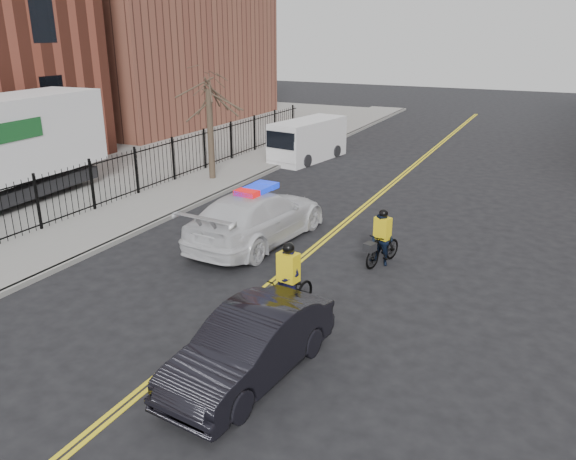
# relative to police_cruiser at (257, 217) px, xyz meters

# --- Properties ---
(ground) EXTENTS (120.00, 120.00, 0.00)m
(ground) POSITION_rel_police_cruiser_xyz_m (1.92, -4.03, -0.86)
(ground) COLOR black
(ground) RESTS_ON ground
(center_line_left) EXTENTS (0.10, 60.00, 0.01)m
(center_line_left) POSITION_rel_police_cruiser_xyz_m (1.84, 3.97, -0.86)
(center_line_left) COLOR yellow
(center_line_left) RESTS_ON ground
(center_line_right) EXTENTS (0.10, 60.00, 0.01)m
(center_line_right) POSITION_rel_police_cruiser_xyz_m (2.00, 3.97, -0.86)
(center_line_right) COLOR yellow
(center_line_right) RESTS_ON ground
(sidewalk) EXTENTS (3.00, 60.00, 0.15)m
(sidewalk) POSITION_rel_police_cruiser_xyz_m (-5.58, 3.97, -0.79)
(sidewalk) COLOR gray
(sidewalk) RESTS_ON ground
(curb) EXTENTS (0.20, 60.00, 0.15)m
(curb) POSITION_rel_police_cruiser_xyz_m (-4.08, 3.97, -0.79)
(curb) COLOR gray
(curb) RESTS_ON ground
(iron_fence) EXTENTS (0.12, 28.00, 2.00)m
(iron_fence) POSITION_rel_police_cruiser_xyz_m (-7.08, 3.97, 0.14)
(iron_fence) COLOR black
(iron_fence) RESTS_ON ground
(lot_pad) EXTENTS (18.00, 60.00, 0.02)m
(lot_pad) POSITION_rel_police_cruiser_xyz_m (-16.08, 3.97, -0.85)
(lot_pad) COLOR gray
(lot_pad) RESTS_ON ground
(warehouse_far) EXTENTS (14.00, 18.00, 14.00)m
(warehouse_far) POSITION_rel_police_cruiser_xyz_m (-21.08, 19.97, 6.14)
(warehouse_far) COLOR brown
(warehouse_far) RESTS_ON ground
(street_tree) EXTENTS (3.20, 3.20, 4.80)m
(street_tree) POSITION_rel_police_cruiser_xyz_m (-5.68, 5.97, 2.67)
(street_tree) COLOR #3A2F22
(street_tree) RESTS_ON sidewalk
(police_cruiser) EXTENTS (2.82, 6.06, 1.87)m
(police_cruiser) POSITION_rel_police_cruiser_xyz_m (0.00, 0.00, 0.00)
(police_cruiser) COLOR silver
(police_cruiser) RESTS_ON ground
(dark_sedan) EXTENTS (1.95, 4.45, 1.42)m
(dark_sedan) POSITION_rel_police_cruiser_xyz_m (3.59, -6.77, -0.15)
(dark_sedan) COLOR black
(dark_sedan) RESTS_ON ground
(cargo_van) EXTENTS (2.61, 5.29, 2.12)m
(cargo_van) POSITION_rel_police_cruiser_xyz_m (-3.61, 11.90, 0.17)
(cargo_van) COLOR white
(cargo_van) RESTS_ON ground
(cyclist_near) EXTENTS (0.95, 1.98, 1.87)m
(cyclist_near) POSITION_rel_police_cruiser_xyz_m (3.09, -4.05, -0.21)
(cyclist_near) COLOR black
(cyclist_near) RESTS_ON ground
(cyclist_far) EXTENTS (0.95, 1.76, 1.71)m
(cyclist_far) POSITION_rel_police_cruiser_xyz_m (4.21, -0.06, -0.19)
(cyclist_far) COLOR black
(cyclist_far) RESTS_ON ground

